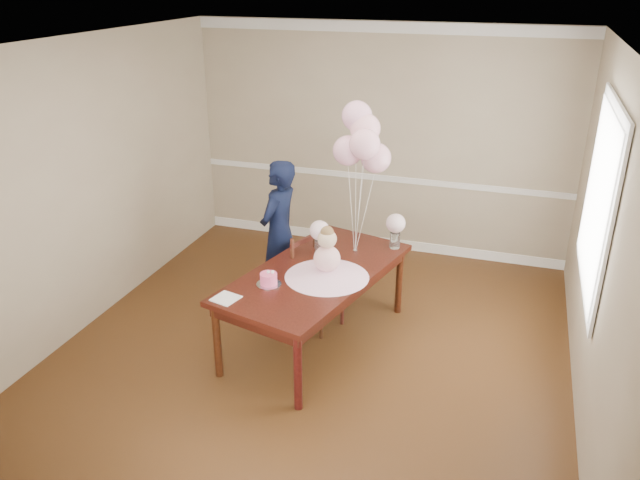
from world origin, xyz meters
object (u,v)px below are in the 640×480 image
Objects in this scene: dining_chair_seat at (319,288)px; woman at (279,232)px; birthday_cake at (269,279)px; dining_table_top at (316,273)px.

woman is at bearing 164.59° from dining_chair_seat.
woman is at bearing 106.95° from birthday_cake.
birthday_cake is 1.11m from woman.
dining_chair_seat is 0.27× the size of woman.
dining_table_top is 13.33× the size of birthday_cake.
birthday_cake is at bearing -88.73° from dining_chair_seat.
dining_chair_seat is at bearing 70.21° from birthday_cake.
birthday_cake is 0.79m from dining_chair_seat.
dining_table_top reaches higher than dining_chair_seat.
dining_chair_seat is 0.78m from woman.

